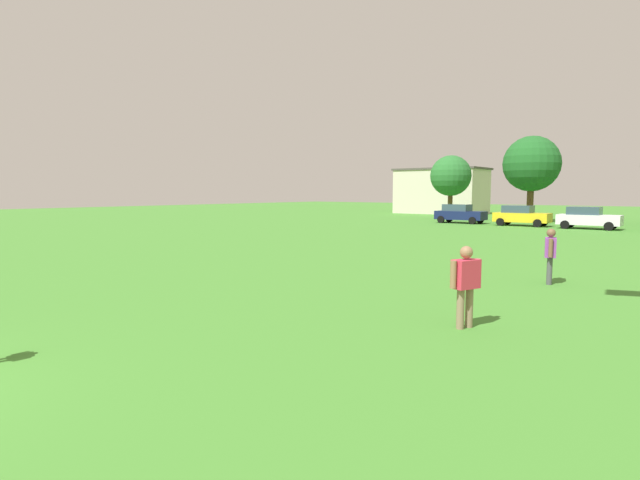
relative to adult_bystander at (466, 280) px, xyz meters
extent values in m
plane|color=#42842D|center=(-4.99, 20.77, -1.02)|extent=(160.00, 160.00, 0.00)
cylinder|color=#8C7259|center=(0.05, 0.12, -0.60)|extent=(0.16, 0.16, 0.84)
cylinder|color=#8C7259|center=(-0.05, -0.12, -0.60)|extent=(0.16, 0.16, 0.84)
cube|color=#D8334C|center=(0.00, 0.00, 0.12)|extent=(0.50, 0.64, 0.59)
cylinder|color=#936B4C|center=(0.13, 0.32, 0.14)|extent=(0.12, 0.12, 0.56)
cylinder|color=#936B4C|center=(-0.13, -0.32, 0.14)|extent=(0.12, 0.12, 0.56)
sphere|color=#936B4C|center=(0.00, 0.00, 0.57)|extent=(0.26, 0.26, 0.26)
cylinder|color=#4C4C51|center=(0.04, 6.52, -0.60)|extent=(0.16, 0.16, 0.83)
cylinder|color=#4C4C51|center=(0.11, 6.28, -0.60)|extent=(0.16, 0.16, 0.83)
cube|color=purple|center=(0.07, 6.40, 0.11)|extent=(0.44, 0.62, 0.59)
cylinder|color=brown|center=(-0.01, 6.73, 0.13)|extent=(0.12, 0.12, 0.56)
cylinder|color=brown|center=(0.16, 6.06, 0.13)|extent=(0.12, 0.12, 0.56)
sphere|color=brown|center=(0.07, 6.40, 0.56)|extent=(0.26, 0.26, 0.26)
cube|color=#141E4C|center=(-13.95, 33.10, -0.32)|extent=(4.30, 1.80, 0.76)
cube|color=#334756|center=(-14.30, 33.10, 0.36)|extent=(2.24, 1.58, 0.60)
cylinder|color=black|center=(-12.49, 34.00, -0.70)|extent=(0.64, 0.22, 0.64)
cylinder|color=black|center=(-12.49, 32.20, -0.70)|extent=(0.64, 0.22, 0.64)
cylinder|color=black|center=(-15.41, 34.00, -0.70)|extent=(0.64, 0.22, 0.64)
cylinder|color=black|center=(-15.41, 32.20, -0.70)|extent=(0.64, 0.22, 0.64)
cube|color=yellow|center=(-8.52, 32.73, -0.32)|extent=(4.30, 1.80, 0.76)
cube|color=#334756|center=(-8.86, 32.73, 0.36)|extent=(2.24, 1.58, 0.60)
cylinder|color=black|center=(-7.06, 33.63, -0.70)|extent=(0.64, 0.22, 0.64)
cylinder|color=black|center=(-7.06, 31.83, -0.70)|extent=(0.64, 0.22, 0.64)
cylinder|color=black|center=(-9.98, 33.63, -0.70)|extent=(0.64, 0.22, 0.64)
cylinder|color=black|center=(-9.98, 31.83, -0.70)|extent=(0.64, 0.22, 0.64)
cube|color=white|center=(-3.50, 32.29, -0.32)|extent=(4.30, 1.80, 0.76)
cube|color=#334756|center=(-3.84, 32.29, 0.36)|extent=(2.24, 1.58, 0.60)
cylinder|color=black|center=(-2.04, 33.19, -0.70)|extent=(0.64, 0.22, 0.64)
cylinder|color=black|center=(-2.04, 31.39, -0.70)|extent=(0.64, 0.22, 0.64)
cylinder|color=black|center=(-4.96, 33.19, -0.70)|extent=(0.64, 0.22, 0.64)
cylinder|color=black|center=(-4.96, 31.39, -0.70)|extent=(0.64, 0.22, 0.64)
cylinder|color=brown|center=(-17.90, 39.74, 0.32)|extent=(0.49, 0.49, 2.67)
sphere|color=#286B2D|center=(-17.90, 39.74, 3.45)|extent=(4.22, 4.22, 4.22)
cylinder|color=brown|center=(-9.49, 38.32, 0.58)|extent=(0.59, 0.59, 3.20)
sphere|color=#1E5B23|center=(-9.49, 38.32, 4.33)|extent=(5.06, 5.06, 5.06)
cube|color=beige|center=(-23.90, 50.47, 1.74)|extent=(10.63, 6.20, 5.52)
cube|color=#4C4742|center=(-23.90, 50.47, 4.63)|extent=(11.06, 6.45, 0.24)
camera|label=1|loc=(3.96, -9.84, 1.81)|focal=28.09mm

